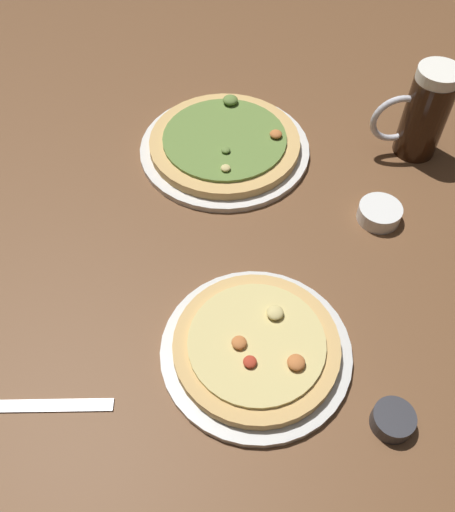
% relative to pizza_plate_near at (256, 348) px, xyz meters
% --- Properties ---
extents(ground_plane, '(2.40, 2.40, 0.03)m').
position_rel_pizza_plate_near_xyz_m(ground_plane, '(0.03, 0.17, -0.03)').
color(ground_plane, brown).
extents(pizza_plate_near, '(0.28, 0.28, 0.05)m').
position_rel_pizza_plate_near_xyz_m(pizza_plate_near, '(0.00, 0.00, 0.00)').
color(pizza_plate_near, silver).
rests_on(pizza_plate_near, ground_plane).
extents(pizza_plate_far, '(0.33, 0.33, 0.05)m').
position_rel_pizza_plate_near_xyz_m(pizza_plate_far, '(0.14, 0.42, 0.00)').
color(pizza_plate_far, silver).
rests_on(pizza_plate_far, ground_plane).
extents(beer_mug_dark, '(0.14, 0.08, 0.18)m').
position_rel_pizza_plate_near_xyz_m(beer_mug_dark, '(0.48, 0.27, 0.07)').
color(beer_mug_dark, black).
rests_on(beer_mug_dark, ground_plane).
extents(ramekin_sauce, '(0.06, 0.06, 0.03)m').
position_rel_pizza_plate_near_xyz_m(ramekin_sauce, '(0.12, -0.17, -0.00)').
color(ramekin_sauce, '#333338').
rests_on(ramekin_sauce, ground_plane).
extents(ramekin_butter, '(0.08, 0.08, 0.03)m').
position_rel_pizza_plate_near_xyz_m(ramekin_butter, '(0.32, 0.14, -0.00)').
color(ramekin_butter, white).
rests_on(ramekin_butter, ground_plane).
extents(knife_right, '(0.21, 0.11, 0.01)m').
position_rel_pizza_plate_near_xyz_m(knife_right, '(-0.32, 0.06, -0.01)').
color(knife_right, silver).
rests_on(knife_right, ground_plane).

